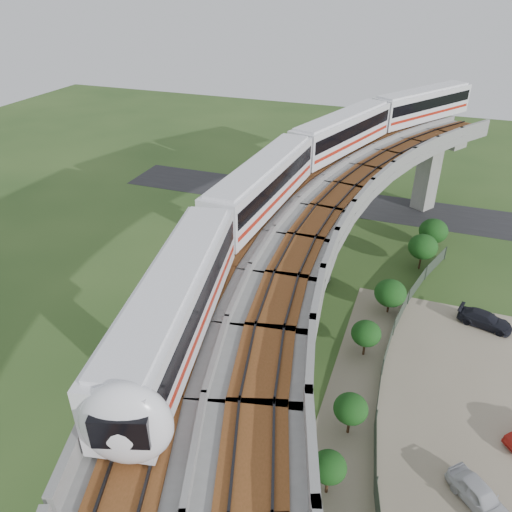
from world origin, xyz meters
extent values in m
plane|color=#2A491D|center=(0.00, 0.00, 0.00)|extent=(160.00, 160.00, 0.00)
cube|color=#7E715B|center=(14.00, -2.00, 0.02)|extent=(18.00, 26.00, 0.04)
cube|color=#232326|center=(0.00, 30.00, 0.01)|extent=(60.00, 8.00, 0.03)
cube|color=#99968E|center=(9.12, 31.80, 4.20)|extent=(2.86, 2.93, 8.40)
cube|color=#99968E|center=(9.12, 31.80, 9.00)|extent=(7.21, 5.74, 1.20)
cube|color=#99968E|center=(0.91, 10.42, 4.20)|extent=(2.35, 2.51, 8.40)
cube|color=#99968E|center=(0.91, 10.42, 9.00)|extent=(7.31, 3.58, 1.20)
cube|color=#99968E|center=(0.91, -10.42, 4.20)|extent=(2.35, 2.51, 8.40)
cube|color=#99968E|center=(0.91, -10.42, 9.00)|extent=(7.31, 3.58, 1.20)
cube|color=gray|center=(6.19, 26.54, 10.00)|extent=(16.42, 20.91, 0.80)
cube|color=gray|center=(2.33, 28.44, 10.90)|extent=(8.66, 17.08, 1.00)
cube|color=gray|center=(10.04, 24.64, 10.90)|extent=(8.66, 17.08, 1.00)
cube|color=brown|center=(4.21, 27.51, 10.46)|extent=(10.68, 18.08, 0.12)
cube|color=black|center=(4.21, 27.51, 10.58)|extent=(9.69, 17.59, 0.12)
cube|color=brown|center=(8.16, 25.56, 10.46)|extent=(10.68, 18.08, 0.12)
cube|color=black|center=(8.16, 25.56, 10.58)|extent=(9.69, 17.59, 0.12)
cube|color=gray|center=(0.70, 9.13, 10.00)|extent=(11.77, 20.03, 0.80)
cube|color=gray|center=(-3.55, 9.78, 10.90)|extent=(3.22, 18.71, 1.00)
cube|color=gray|center=(4.95, 8.47, 10.90)|extent=(3.22, 18.71, 1.00)
cube|color=brown|center=(-1.48, 9.46, 10.46)|extent=(5.44, 19.05, 0.12)
cube|color=black|center=(-1.48, 9.46, 10.58)|extent=(4.35, 18.88, 0.12)
cube|color=brown|center=(2.87, 8.79, 10.46)|extent=(5.44, 19.05, 0.12)
cube|color=black|center=(2.87, 8.79, 10.58)|extent=(4.35, 18.88, 0.12)
cube|color=gray|center=(0.70, -9.13, 10.00)|extent=(11.77, 20.03, 0.80)
cube|color=gray|center=(-3.55, -9.78, 10.90)|extent=(3.22, 18.71, 1.00)
cube|color=gray|center=(4.95, -8.47, 10.90)|extent=(3.22, 18.71, 1.00)
cube|color=brown|center=(-1.48, -9.46, 10.46)|extent=(5.44, 19.05, 0.12)
cube|color=black|center=(-1.48, -9.46, 10.58)|extent=(4.35, 18.88, 0.12)
cube|color=brown|center=(2.87, -8.79, 10.46)|extent=(5.44, 19.05, 0.12)
cube|color=black|center=(2.87, -8.79, 10.58)|extent=(4.35, 18.88, 0.12)
cube|color=white|center=(-1.01, -12.13, 12.24)|extent=(5.57, 15.24, 3.20)
cube|color=white|center=(-1.01, -12.13, 13.94)|extent=(4.90, 14.40, 0.22)
cube|color=black|center=(-1.01, -12.13, 12.69)|extent=(5.51, 14.66, 1.15)
cube|color=red|center=(-1.01, -12.13, 11.49)|extent=(5.51, 14.66, 0.30)
cube|color=black|center=(-1.01, -12.13, 10.78)|extent=(4.35, 12.88, 0.28)
cube|color=white|center=(-2.11, 3.39, 12.24)|extent=(3.51, 15.12, 3.20)
cube|color=white|center=(-2.11, 3.39, 13.94)|extent=(2.93, 14.35, 0.22)
cube|color=black|center=(-2.11, 3.39, 12.69)|extent=(3.54, 14.53, 1.15)
cube|color=red|center=(-2.11, 3.39, 11.49)|extent=(3.54, 14.53, 0.30)
cube|color=black|center=(-2.11, 3.39, 10.78)|extent=(2.59, 12.83, 0.28)
cube|color=white|center=(0.68, 18.70, 12.24)|extent=(7.08, 15.12, 3.20)
cube|color=white|center=(0.68, 18.70, 13.94)|extent=(6.34, 14.24, 0.22)
cube|color=black|center=(0.68, 18.70, 12.69)|extent=(6.96, 14.56, 1.15)
cube|color=red|center=(0.68, 18.70, 11.49)|extent=(6.96, 14.56, 0.30)
cube|color=black|center=(0.68, 18.70, 10.78)|extent=(5.65, 12.73, 0.28)
cube|color=white|center=(7.17, 32.84, 12.24)|extent=(10.21, 14.16, 3.20)
cube|color=white|center=(7.17, 32.84, 13.94)|extent=(9.36, 13.24, 0.22)
cube|color=black|center=(7.17, 32.84, 12.69)|extent=(9.95, 13.69, 1.15)
cube|color=red|center=(7.17, 32.84, 11.49)|extent=(9.95, 13.69, 0.30)
cube|color=black|center=(7.17, 32.84, 10.78)|extent=(8.34, 11.83, 0.28)
ellipsoid|color=white|center=(0.82, -19.15, 12.39)|extent=(3.73, 2.76, 3.64)
cylinder|color=#2D382D|center=(12.25, 19.29, 0.75)|extent=(0.08, 0.08, 1.50)
cube|color=#2D382D|center=(11.38, 16.98, 0.75)|extent=(1.69, 4.77, 1.40)
cylinder|color=#2D382D|center=(10.62, 14.63, 0.75)|extent=(0.08, 0.08, 1.50)
cube|color=#2D382D|center=(9.98, 12.24, 0.75)|extent=(1.23, 4.91, 1.40)
cylinder|color=#2D382D|center=(9.45, 9.83, 0.75)|extent=(0.08, 0.08, 1.50)
cube|color=#2D382D|center=(9.03, 7.39, 0.75)|extent=(0.75, 4.99, 1.40)
cylinder|color=#2D382D|center=(8.74, 4.94, 0.75)|extent=(0.08, 0.08, 1.50)
cube|color=#2D382D|center=(8.56, 2.47, 0.75)|extent=(0.27, 5.04, 1.40)
cylinder|color=#2D382D|center=(8.50, 0.00, 0.75)|extent=(0.08, 0.08, 1.50)
cube|color=#2D382D|center=(8.56, -2.47, 0.75)|extent=(0.27, 5.04, 1.40)
cylinder|color=#2D382D|center=(8.74, -4.94, 0.75)|extent=(0.08, 0.08, 1.50)
cube|color=#2D382D|center=(9.03, -7.39, 0.75)|extent=(0.75, 4.99, 1.40)
cylinder|color=#2D382D|center=(9.45, -9.83, 0.75)|extent=(0.08, 0.08, 1.50)
cylinder|color=#382314|center=(10.73, 21.47, 0.54)|extent=(0.18, 0.18, 1.07)
ellipsoid|color=#153D13|center=(10.73, 21.47, 1.97)|extent=(2.99, 2.99, 2.54)
cylinder|color=#382314|center=(9.92, 16.52, 0.82)|extent=(0.18, 0.18, 1.63)
ellipsoid|color=#153D13|center=(9.92, 16.52, 2.49)|extent=(2.84, 2.84, 2.42)
cylinder|color=#382314|center=(7.89, 8.03, 0.60)|extent=(0.18, 0.18, 1.21)
ellipsoid|color=#153D13|center=(7.89, 8.03, 2.02)|extent=(2.72, 2.72, 2.31)
cylinder|color=#382314|center=(6.84, 1.79, 0.71)|extent=(0.18, 0.18, 1.41)
ellipsoid|color=#153D13|center=(6.84, 1.79, 2.10)|extent=(2.27, 2.27, 1.93)
cylinder|color=#382314|center=(7.15, -6.07, 0.75)|extent=(0.18, 0.18, 1.51)
ellipsoid|color=#153D13|center=(7.15, -6.07, 2.17)|extent=(2.19, 2.19, 1.86)
cylinder|color=#382314|center=(6.80, -10.69, 0.80)|extent=(0.18, 0.18, 1.60)
ellipsoid|color=#153D13|center=(6.80, -10.69, 2.20)|extent=(1.99, 1.99, 1.69)
imported|color=silver|center=(14.93, -8.51, 0.73)|extent=(3.99, 4.02, 1.37)
imported|color=black|center=(15.71, 8.85, 0.67)|extent=(4.62, 2.78, 1.25)
camera|label=1|loc=(9.16, -28.90, 26.08)|focal=35.00mm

